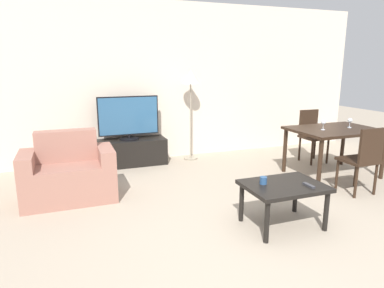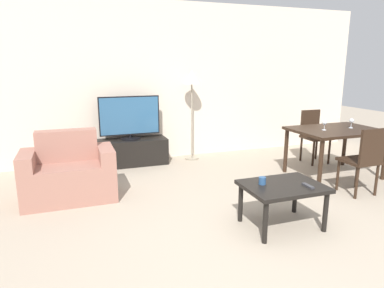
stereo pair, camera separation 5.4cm
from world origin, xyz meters
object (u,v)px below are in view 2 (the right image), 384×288
at_px(dining_chair_near, 364,158).
at_px(wine_glass_left, 325,123).
at_px(cup_white_near, 262,181).
at_px(coffee_table, 283,190).
at_px(dining_chair_far, 313,133).
at_px(armchair, 69,174).
at_px(floor_lamp, 192,84).
at_px(tv_stand, 131,152).
at_px(remote_primary, 308,186).
at_px(tv, 130,118).
at_px(dining_table, 336,134).
at_px(wine_glass_center, 352,121).

height_order(dining_chair_near, wine_glass_left, dining_chair_near).
bearing_deg(cup_white_near, coffee_table, -21.93).
bearing_deg(cup_white_near, dining_chair_far, 41.21).
relative_size(armchair, cup_white_near, 14.34).
distance_m(armchair, floor_lamp, 2.61).
bearing_deg(wine_glass_left, tv_stand, 147.26).
xyz_separation_m(dining_chair_near, remote_primary, (-1.28, -0.55, -0.03)).
xyz_separation_m(tv, remote_primary, (1.28, -2.92, -0.33)).
relative_size(coffee_table, dining_chair_far, 0.91).
bearing_deg(tv_stand, dining_table, -30.12).
xyz_separation_m(floor_lamp, cup_white_near, (-0.19, -2.69, -0.83)).
height_order(dining_table, dining_chair_far, dining_chair_far).
xyz_separation_m(dining_chair_far, wine_glass_center, (0.04, -0.78, 0.33)).
bearing_deg(armchair, floor_lamp, 31.10).
bearing_deg(dining_chair_near, tv, 137.16).
distance_m(tv_stand, tv, 0.58).
bearing_deg(remote_primary, tv_stand, 113.61).
distance_m(coffee_table, cup_white_near, 0.23).
distance_m(tv_stand, wine_glass_center, 3.50).
relative_size(remote_primary, cup_white_near, 1.97).
bearing_deg(dining_table, armchair, 174.58).
height_order(tv_stand, floor_lamp, floor_lamp).
relative_size(dining_table, wine_glass_left, 8.67).
relative_size(dining_table, wine_glass_center, 8.67).
height_order(armchair, tv_stand, armchair).
relative_size(dining_chair_far, wine_glass_center, 6.08).
bearing_deg(wine_glass_left, armchair, 173.89).
xyz_separation_m(remote_primary, cup_white_near, (-0.39, 0.22, 0.03)).
bearing_deg(wine_glass_center, dining_chair_near, -122.78).
distance_m(armchair, cup_white_near, 2.37).
xyz_separation_m(coffee_table, wine_glass_center, (1.96, 1.15, 0.43)).
height_order(floor_lamp, wine_glass_left, floor_lamp).
bearing_deg(tv, dining_chair_near, -42.84).
relative_size(dining_chair_near, remote_primary, 5.92).
relative_size(tv, coffee_table, 1.23).
bearing_deg(remote_primary, dining_chair_far, 50.26).
relative_size(tv_stand, floor_lamp, 0.77).
xyz_separation_m(tv_stand, cup_white_near, (0.88, -2.70, 0.28)).
relative_size(tv, dining_table, 0.78).
height_order(dining_chair_far, floor_lamp, floor_lamp).
bearing_deg(floor_lamp, wine_glass_left, -47.98).
xyz_separation_m(dining_table, floor_lamp, (-1.70, 1.60, 0.69)).
xyz_separation_m(armchair, floor_lamp, (2.06, 1.24, 1.01)).
height_order(cup_white_near, wine_glass_center, wine_glass_center).
xyz_separation_m(tv_stand, floor_lamp, (1.08, -0.01, 1.11)).
distance_m(floor_lamp, cup_white_near, 2.82).
bearing_deg(coffee_table, tv, 111.26).
distance_m(tv_stand, floor_lamp, 1.55).
bearing_deg(wine_glass_center, remote_primary, -143.67).
distance_m(coffee_table, dining_chair_far, 2.73).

